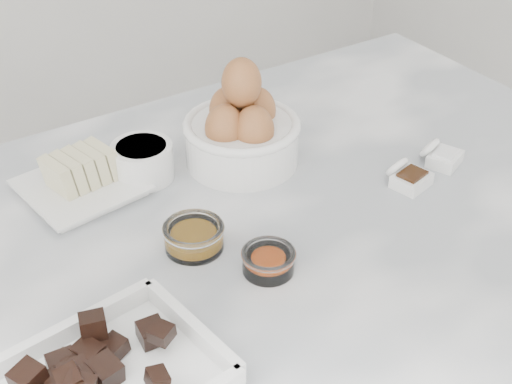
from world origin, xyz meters
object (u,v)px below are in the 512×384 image
salt_spoon (441,156)px  vanilla_spoon (408,176)px  chocolate_dish (102,380)px  honey_bowl (194,236)px  egg_bowl (242,130)px  butter_plate (78,179)px  sugar_ramekin (142,160)px  zest_bowl (268,260)px

salt_spoon → vanilla_spoon: bearing=-169.4°
chocolate_dish → honey_bowl: bearing=39.8°
vanilla_spoon → salt_spoon: (0.08, 0.01, -0.00)m
egg_bowl → vanilla_spoon: 0.24m
chocolate_dish → salt_spoon: size_ratio=3.42×
butter_plate → sugar_ramekin: butter_plate is taller
butter_plate → honey_bowl: 0.21m
chocolate_dish → vanilla_spoon: (0.51, 0.12, -0.01)m
zest_bowl → vanilla_spoon: size_ratio=0.94×
butter_plate → egg_bowl: (0.23, -0.05, 0.03)m
zest_bowl → vanilla_spoon: vanilla_spoon is taller
sugar_ramekin → zest_bowl: 0.27m
sugar_ramekin → salt_spoon: (0.38, -0.20, -0.02)m
chocolate_dish → honey_bowl: chocolate_dish is taller
vanilla_spoon → salt_spoon: bearing=10.6°
sugar_ramekin → zest_bowl: (0.04, -0.26, -0.01)m
honey_bowl → chocolate_dish: bearing=-140.2°
butter_plate → egg_bowl: 0.24m
chocolate_dish → honey_bowl: size_ratio=3.19×
vanilla_spoon → egg_bowl: bearing=132.7°
butter_plate → egg_bowl: size_ratio=0.99×
chocolate_dish → vanilla_spoon: size_ratio=3.54×
butter_plate → vanilla_spoon: butter_plate is taller
sugar_ramekin → egg_bowl: size_ratio=0.51×
vanilla_spoon → chocolate_dish: bearing=-167.2°
chocolate_dish → honey_bowl: 0.24m
chocolate_dish → butter_plate: butter_plate is taller
chocolate_dish → sugar_ramekin: bearing=58.8°
egg_bowl → salt_spoon: 0.30m
honey_bowl → salt_spoon: size_ratio=1.07×
egg_bowl → chocolate_dish: bearing=-139.4°
chocolate_dish → egg_bowl: (0.34, 0.29, 0.03)m
chocolate_dish → vanilla_spoon: bearing=12.8°
honey_bowl → zest_bowl: honey_bowl is taller
egg_bowl → salt_spoon: (0.24, -0.16, -0.04)m
chocolate_dish → zest_bowl: bearing=16.1°
honey_bowl → zest_bowl: bearing=-57.9°
egg_bowl → zest_bowl: 0.25m
chocolate_dish → salt_spoon: 0.60m
chocolate_dish → zest_bowl: chocolate_dish is taller
salt_spoon → honey_bowl: bearing=176.4°
sugar_ramekin → vanilla_spoon: (0.30, -0.22, -0.02)m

